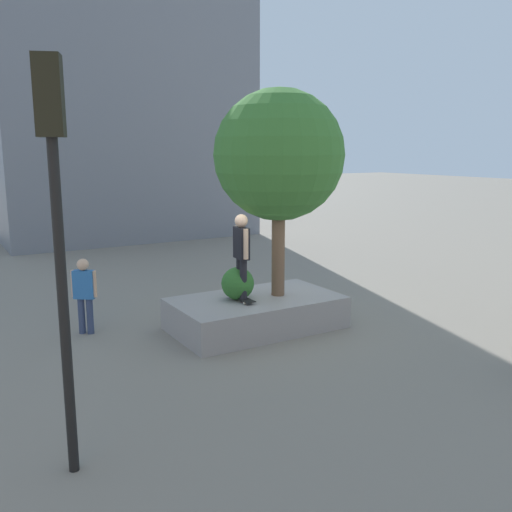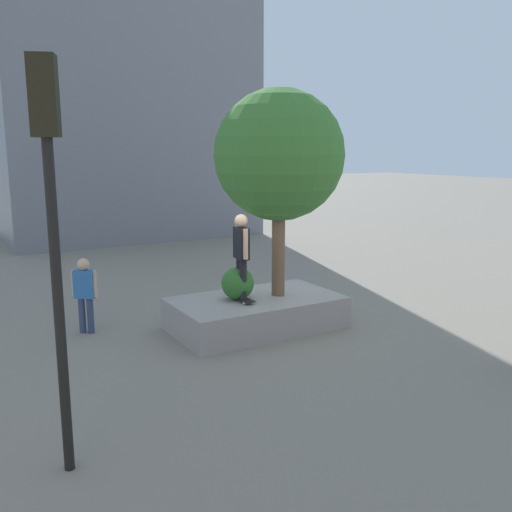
{
  "view_description": "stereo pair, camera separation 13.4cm",
  "coord_description": "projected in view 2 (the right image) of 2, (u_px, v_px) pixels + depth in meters",
  "views": [
    {
      "loc": [
        6.25,
        9.8,
        3.75
      ],
      "look_at": [
        0.43,
        0.08,
        1.57
      ],
      "focal_mm": 38.89,
      "sensor_mm": 36.0,
      "label": 1
    },
    {
      "loc": [
        6.13,
        9.87,
        3.75
      ],
      "look_at": [
        0.43,
        0.08,
        1.57
      ],
      "focal_mm": 38.89,
      "sensor_mm": 36.0,
      "label": 2
    }
  ],
  "objects": [
    {
      "name": "plaza_lowrise_south",
      "position": [
        119.0,
        89.0,
        24.51
      ],
      "size": [
        10.41,
        7.61,
        12.81
      ],
      "primitive_type": "cube",
      "color": "slate",
      "rests_on": "ground"
    },
    {
      "name": "traffic_light_corner",
      "position": [
        51.0,
        200.0,
        6.03
      ],
      "size": [
        0.35,
        0.37,
        4.73
      ],
      "color": "black",
      "rests_on": "ground"
    },
    {
      "name": "planter_ledge",
      "position": [
        256.0,
        313.0,
        11.78
      ],
      "size": [
        3.51,
        2.01,
        0.67
      ],
      "primitive_type": "cube",
      "color": "gray",
      "rests_on": "ground"
    },
    {
      "name": "passerby_with_bag",
      "position": [
        85.0,
        290.0,
        11.38
      ],
      "size": [
        0.45,
        0.4,
        1.58
      ],
      "color": "navy",
      "rests_on": "ground"
    },
    {
      "name": "skateboard",
      "position": [
        242.0,
        298.0,
        11.45
      ],
      "size": [
        0.23,
        0.8,
        0.07
      ],
      "color": "black",
      "rests_on": "planter_ledge"
    },
    {
      "name": "ground_plane",
      "position": [
        271.0,
        324.0,
        12.12
      ],
      "size": [
        120.0,
        120.0,
        0.0
      ],
      "primitive_type": "plane",
      "color": "gray"
    },
    {
      "name": "boxwood_shrub",
      "position": [
        238.0,
        283.0,
        11.53
      ],
      "size": [
        0.69,
        0.69,
        0.69
      ],
      "primitive_type": "sphere",
      "color": "#2D6628",
      "rests_on": "planter_ledge"
    },
    {
      "name": "skateboarder",
      "position": [
        241.0,
        250.0,
        11.26
      ],
      "size": [
        0.27,
        0.58,
        1.73
      ],
      "color": "black",
      "rests_on": "skateboard"
    },
    {
      "name": "plaza_tree",
      "position": [
        279.0,
        156.0,
        11.38
      ],
      "size": [
        2.71,
        2.71,
        4.33
      ],
      "color": "brown",
      "rests_on": "planter_ledge"
    }
  ]
}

